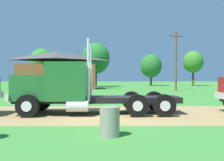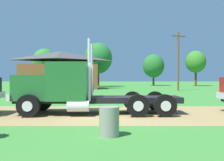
% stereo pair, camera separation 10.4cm
% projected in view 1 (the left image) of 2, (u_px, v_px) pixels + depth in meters
% --- Properties ---
extents(ground_plane, '(200.00, 200.00, 0.00)m').
position_uv_depth(ground_plane, '(115.00, 114.00, 12.46)').
color(ground_plane, '#3C8433').
extents(dirt_track, '(120.00, 6.37, 0.01)m').
position_uv_depth(dirt_track, '(115.00, 114.00, 12.46)').
color(dirt_track, '#9C8350').
rests_on(dirt_track, ground_plane).
extents(truck_foreground_white, '(8.31, 2.87, 3.64)m').
position_uv_depth(truck_foreground_white, '(71.00, 89.00, 12.48)').
color(truck_foreground_white, black).
rests_on(truck_foreground_white, ground_plane).
extents(visitor_far_side, '(0.47, 0.48, 1.69)m').
position_uv_depth(visitor_far_side, '(89.00, 91.00, 16.93)').
color(visitor_far_side, '#264C8C').
rests_on(visitor_far_side, ground_plane).
extents(steel_barrel, '(0.62, 0.62, 0.91)m').
position_uv_depth(steel_barrel, '(110.00, 122.00, 7.67)').
color(steel_barrel, gray).
rests_on(steel_barrel, ground_plane).
extents(shed_building, '(13.17, 9.21, 6.06)m').
position_uv_depth(shed_building, '(57.00, 71.00, 40.00)').
color(shed_building, brown).
rests_on(shed_building, ground_plane).
extents(utility_pole_near, '(2.12, 0.86, 8.09)m').
position_uv_depth(utility_pole_near, '(176.00, 59.00, 34.25)').
color(utility_pole_near, brown).
rests_on(utility_pole_near, ground_plane).
extents(tree_left, '(4.60, 4.60, 7.38)m').
position_uv_depth(tree_left, '(42.00, 62.00, 47.83)').
color(tree_left, '#513823').
rests_on(tree_left, ground_plane).
extents(tree_mid, '(5.54, 5.54, 8.68)m').
position_uv_depth(tree_mid, '(96.00, 58.00, 49.20)').
color(tree_mid, '#513823').
rests_on(tree_mid, ground_plane).
extents(tree_right, '(4.70, 4.70, 6.97)m').
position_uv_depth(tree_right, '(151.00, 66.00, 55.22)').
color(tree_right, '#513823').
rests_on(tree_right, ground_plane).
extents(tree_far_right, '(4.23, 4.23, 7.46)m').
position_uv_depth(tree_far_right, '(193.00, 62.00, 52.67)').
color(tree_far_right, '#513823').
rests_on(tree_far_right, ground_plane).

